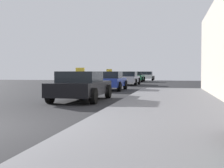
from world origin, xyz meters
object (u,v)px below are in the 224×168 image
object	(u,v)px
car_black	(81,86)
car_white	(147,76)
car_silver	(128,78)
car_blue	(110,81)
car_green	(136,77)

from	to	relation	value
car_black	car_white	bearing A→B (deg)	89.77
car_silver	car_white	distance (m)	16.95
car_silver	car_blue	bearing A→B (deg)	-90.10
car_black	car_blue	bearing A→B (deg)	92.28
car_black	car_blue	distance (m)	8.03
car_green	car_silver	bearing A→B (deg)	-87.81
car_blue	car_silver	bearing A→B (deg)	89.90
car_blue	car_green	distance (m)	18.70
car_blue	car_black	bearing A→B (deg)	-87.72
car_black	car_green	distance (m)	26.72
car_black	car_green	bearing A→B (deg)	91.45
car_black	car_white	xyz separation A→B (m)	(0.14, 33.88, -0.00)
car_black	car_silver	distance (m)	16.94
car_green	car_white	size ratio (longest dim) A/B	0.95
car_silver	car_green	world-z (taller)	same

